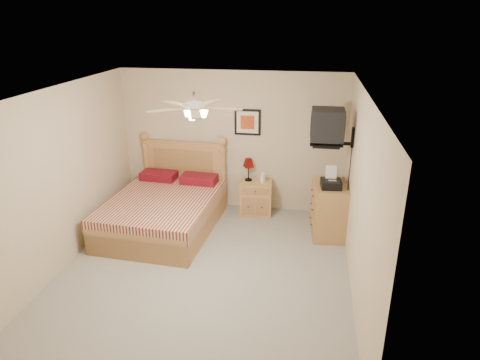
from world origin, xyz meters
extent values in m
plane|color=gray|center=(0.00, 0.00, 0.00)|extent=(4.50, 4.50, 0.00)
cube|color=white|center=(0.00, 0.00, 2.50)|extent=(4.00, 4.50, 0.04)
cube|color=#C9B594|center=(0.00, 2.25, 1.25)|extent=(4.00, 0.04, 2.50)
cube|color=#C9B594|center=(0.00, -2.25, 1.25)|extent=(4.00, 0.04, 2.50)
cube|color=#C9B594|center=(-2.00, 0.00, 1.25)|extent=(0.04, 4.50, 2.50)
cube|color=#C9B594|center=(2.00, 0.00, 1.25)|extent=(0.04, 4.50, 2.50)
cube|color=#A87542|center=(0.47, 2.00, 0.30)|extent=(0.58, 0.45, 0.60)
imported|color=silver|center=(0.58, 1.99, 0.72)|extent=(0.12, 0.12, 0.24)
cube|color=black|center=(0.27, 2.23, 1.62)|extent=(0.46, 0.04, 0.46)
cube|color=#9E6F3A|center=(1.73, 1.39, 0.44)|extent=(0.58, 0.78, 0.88)
imported|color=#ACA58E|center=(1.65, 1.61, 0.89)|extent=(0.24, 0.30, 0.03)
imported|color=tan|center=(1.68, 1.65, 0.92)|extent=(0.27, 0.33, 0.02)
camera|label=1|loc=(1.34, -4.99, 3.38)|focal=32.00mm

